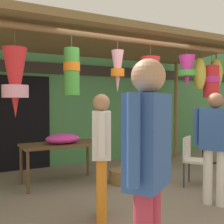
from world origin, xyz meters
TOP-DOWN VIEW (x-y plane):
  - ground_plane at (0.00, 0.00)m, footprint 30.00×30.00m
  - shop_facade at (-0.01, 2.70)m, footprint 11.18×0.29m
  - market_stall_canopy at (0.19, 1.06)m, footprint 5.15×2.20m
  - display_table at (-0.93, 1.21)m, footprint 1.37×0.67m
  - flower_heap_on_table at (-0.90, 1.16)m, footprint 0.60×0.42m
  - folding_chair at (1.03, 0.02)m, footprint 0.55×0.55m
  - wicker_basket_by_table at (0.03, 0.74)m, footprint 0.46×0.46m
  - vendor_in_orange at (0.64, -0.80)m, footprint 0.40×0.51m
  - customer_foreground at (-1.34, -1.97)m, footprint 0.50×0.41m
  - shopper_by_bananas at (-0.96, -0.46)m, footprint 0.37×0.54m

SIDE VIEW (x-z plane):
  - ground_plane at x=0.00m, z-range 0.00..0.00m
  - wicker_basket_by_table at x=0.03m, z-range 0.00..0.24m
  - folding_chair at x=1.03m, z-range 0.08..0.92m
  - display_table at x=-0.93m, z-range 0.28..1.00m
  - flower_heap_on_table at x=-0.90m, z-range 0.72..0.89m
  - shopper_by_bananas at x=-0.96m, z-range 0.13..1.68m
  - vendor_in_orange at x=0.64m, z-range 0.14..1.71m
  - customer_foreground at x=-1.34m, z-range 0.17..1.91m
  - shop_facade at x=-0.01m, z-range 0.00..3.52m
  - market_stall_canopy at x=0.19m, z-range 0.99..3.72m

